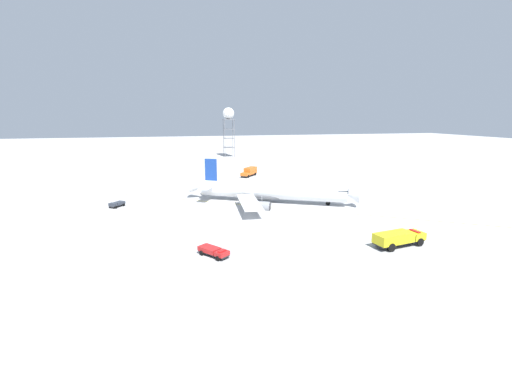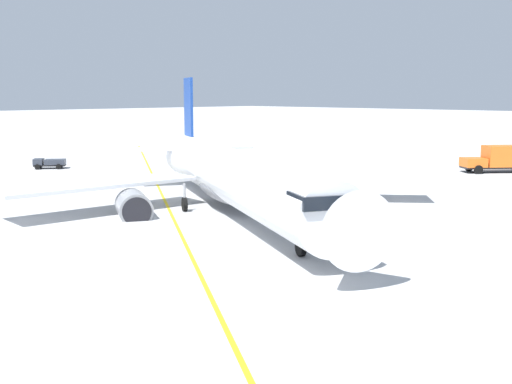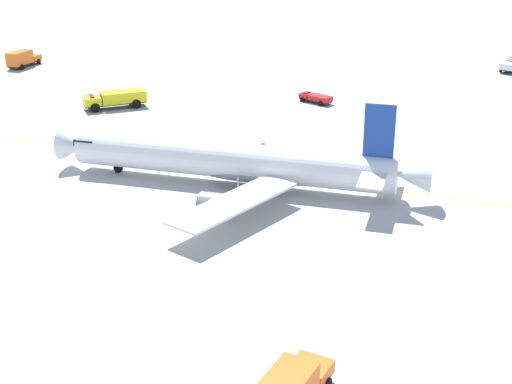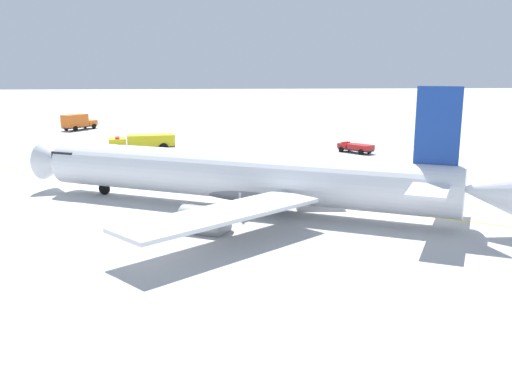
{
  "view_description": "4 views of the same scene",
  "coord_description": "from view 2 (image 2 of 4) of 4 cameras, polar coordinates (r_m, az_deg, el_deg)",
  "views": [
    {
      "loc": [
        23.4,
        82.37,
        21.35
      ],
      "look_at": [
        2.72,
        -0.86,
        2.67
      ],
      "focal_mm": 24.6,
      "sensor_mm": 36.0,
      "label": 1
    },
    {
      "loc": [
        -36.62,
        33.04,
        9.03
      ],
      "look_at": [
        -5.02,
        1.3,
        2.18
      ],
      "focal_mm": 45.33,
      "sensor_mm": 36.0,
      "label": 2
    },
    {
      "loc": [
        -13.98,
        -76.23,
        30.81
      ],
      "look_at": [
        -1.56,
        -15.59,
        5.36
      ],
      "focal_mm": 51.81,
      "sensor_mm": 36.0,
      "label": 3
    },
    {
      "loc": [
        -3.51,
        -46.84,
        11.72
      ],
      "look_at": [
        0.15,
        -3.75,
        2.2
      ],
      "focal_mm": 39.17,
      "sensor_mm": 36.0,
      "label": 4
    }
  ],
  "objects": [
    {
      "name": "baggage_truck_truck",
      "position": [
        82.27,
        -17.78,
        2.47
      ],
      "size": [
        3.64,
        4.02,
        1.22
      ],
      "rotation": [
        0.0,
        0.0,
        0.93
      ],
      "color": "#232326",
      "rests_on": "ground_plane"
    },
    {
      "name": "taxiway_centreline",
      "position": [
        45.22,
        -7.04,
        -2.89
      ],
      "size": [
        117.58,
        75.95,
        0.01
      ],
      "rotation": [
        0.0,
        0.0,
        2.57
      ],
      "color": "yellow",
      "rests_on": "ground_plane"
    },
    {
      "name": "ground_plane",
      "position": [
        50.14,
        -3.02,
        -1.69
      ],
      "size": [
        600.0,
        600.0,
        0.0
      ],
      "primitive_type": "plane",
      "color": "#B2B2B2"
    },
    {
      "name": "catering_truck_truck",
      "position": [
        79.86,
        21.02,
        2.83
      ],
      "size": [
        7.36,
        8.17,
        3.1
      ],
      "rotation": [
        0.0,
        0.0,
        0.88
      ],
      "color": "#232326",
      "rests_on": "ground_plane"
    },
    {
      "name": "airliner_main",
      "position": [
        49.42,
        -2.19,
        1.28
      ],
      "size": [
        39.68,
        31.78,
        11.08
      ],
      "rotation": [
        0.0,
        0.0,
        2.66
      ],
      "color": "white",
      "rests_on": "ground_plane"
    }
  ]
}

